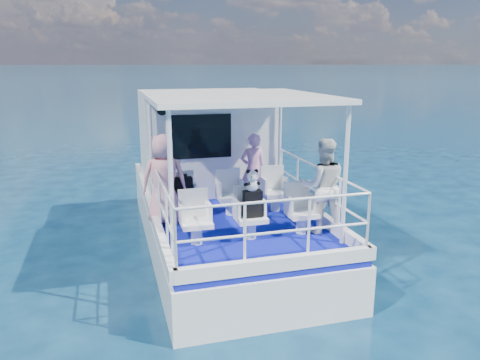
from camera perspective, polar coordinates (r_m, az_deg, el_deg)
The scene contains 20 objects.
ground at distance 9.09m, azimuth -0.81°, elevation -9.97°, with size 2000.00×2000.00×0.00m, color #08233D.
hull at distance 9.98m, azimuth -2.31°, elevation -7.71°, with size 3.00×7.00×1.60m, color white.
deck at distance 9.70m, azimuth -2.36°, elevation -3.04°, with size 2.90×6.90×0.10m, color #090E83.
cabin at distance 10.68m, azimuth -4.06°, elevation 4.86°, with size 2.85×2.00×2.20m, color white.
canopy at distance 8.13m, azimuth -0.52°, elevation 10.10°, with size 3.00×3.20×0.08m, color white.
canopy_posts at distance 8.24m, azimuth -0.41°, elevation 2.14°, with size 2.77×2.97×2.20m.
railings at distance 8.08m, azimuth 0.21°, elevation -2.48°, with size 2.84×3.59×1.00m, color white, non-canonical shape.
seat_port_fwd at distance 8.72m, azimuth -6.91°, elevation -3.48°, with size 0.48×0.46×0.38m, color white.
seat_center_fwd at distance 8.89m, azimuth -1.17°, elevation -3.03°, with size 0.48×0.46×0.38m, color white.
seat_stbd_fwd at distance 9.15m, azimuth 4.30°, elevation -2.57°, with size 0.48×0.46×0.38m, color white.
seat_port_aft at distance 7.50m, azimuth -5.34°, elevation -6.38°, with size 0.48×0.46×0.38m, color white.
seat_center_aft at distance 7.70m, azimuth 1.29°, elevation -5.76°, with size 0.48×0.46×0.38m, color white.
seat_stbd_aft at distance 8.00m, azimuth 7.49°, elevation -5.12°, with size 0.48×0.46×0.38m, color white.
passenger_port_fwd at distance 8.35m, azimuth -9.23°, elevation 0.08°, with size 0.61×0.43×1.62m, color pink.
passenger_stbd_fwd at distance 9.44m, azimuth 1.60°, elevation 1.35°, with size 0.53×0.35×1.45m, color pink.
passenger_stbd_aft at distance 7.93m, azimuth 10.05°, elevation -0.73°, with size 0.78×0.61×1.61m, color white.
backpack_port at distance 8.56m, azimuth -6.90°, elevation -1.04°, with size 0.31×0.18×0.41m, color black.
backpack_center at distance 7.55m, azimuth 1.54°, elevation -2.92°, with size 0.29×0.16×0.44m, color black.
compact_camera at distance 8.51m, azimuth -6.84°, elevation 0.52°, with size 0.10×0.06×0.06m, color black.
panda at distance 7.43m, azimuth 1.50°, elevation -0.04°, with size 0.23×0.19×0.35m, color white, non-canonical shape.
Camera 1 is at (-2.14, -8.02, 3.70)m, focal length 35.00 mm.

